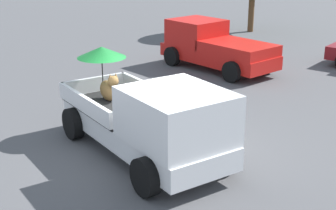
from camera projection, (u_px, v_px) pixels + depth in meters
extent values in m
plane|color=#4C4C4F|center=(143.00, 153.00, 11.39)|extent=(80.00, 80.00, 0.00)
cylinder|color=black|center=(223.00, 153.00, 10.41)|extent=(0.82, 0.34, 0.80)
cylinder|color=black|center=(146.00, 177.00, 9.37)|extent=(0.82, 0.34, 0.80)
cylinder|color=black|center=(140.00, 109.00, 13.15)|extent=(0.82, 0.34, 0.80)
cylinder|color=black|center=(73.00, 123.00, 12.11)|extent=(0.82, 0.34, 0.80)
cube|color=white|center=(142.00, 131.00, 11.20)|extent=(5.12, 2.15, 0.50)
cube|color=white|center=(177.00, 116.00, 9.85)|extent=(2.23, 2.01, 1.08)
cube|color=#4C606B|center=(207.00, 121.00, 9.00)|extent=(0.18, 1.72, 0.64)
cube|color=black|center=(118.00, 106.00, 12.01)|extent=(2.92, 2.04, 0.06)
cube|color=white|center=(149.00, 91.00, 12.42)|extent=(2.80, 0.30, 0.40)
cube|color=white|center=(84.00, 104.00, 11.45)|extent=(2.80, 0.30, 0.40)
cube|color=white|center=(94.00, 84.00, 12.99)|extent=(0.23, 1.84, 0.40)
ellipsoid|color=olive|center=(108.00, 90.00, 12.27)|extent=(0.70, 0.37, 0.52)
sphere|color=olive|center=(113.00, 81.00, 11.93)|extent=(0.30, 0.30, 0.28)
cone|color=olive|center=(116.00, 75.00, 11.93)|extent=(0.10, 0.10, 0.12)
cone|color=olive|center=(110.00, 76.00, 11.85)|extent=(0.10, 0.10, 0.12)
cylinder|color=black|center=(103.00, 77.00, 12.35)|extent=(0.03, 0.03, 1.12)
cone|color=#19722D|center=(102.00, 52.00, 12.13)|extent=(1.34, 1.34, 0.28)
cylinder|color=black|center=(172.00, 56.00, 19.22)|extent=(0.77, 0.29, 0.76)
cylinder|color=black|center=(206.00, 50.00, 20.39)|extent=(0.77, 0.29, 0.76)
cylinder|color=black|center=(232.00, 72.00, 16.93)|extent=(0.77, 0.29, 0.76)
cylinder|color=black|center=(266.00, 63.00, 18.10)|extent=(0.77, 0.29, 0.76)
cube|color=red|center=(218.00, 55.00, 18.60)|extent=(4.88, 2.02, 0.50)
cube|color=red|center=(197.00, 32.00, 19.22)|extent=(1.98, 1.88, 1.00)
cube|color=red|center=(238.00, 48.00, 17.74)|extent=(2.78, 1.92, 0.40)
cylinder|color=brown|center=(251.00, 9.00, 26.14)|extent=(0.32, 0.32, 2.46)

